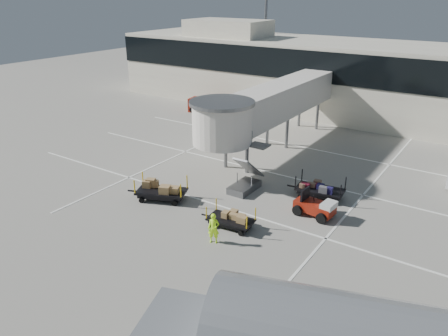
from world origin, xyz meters
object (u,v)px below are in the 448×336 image
Objects in this scene: baggage_tug at (316,207)px; suitcase_cart at (322,190)px; box_cart_far at (162,191)px; belt_loader at (207,106)px; box_cart_near at (229,220)px; ground_worker at (214,228)px.

baggage_tug is 2.76m from suitcase_cart.
baggage_tug is 10.36m from box_cart_far.
baggage_tug is 0.64× the size of box_cart_far.
box_cart_far is at bearing -71.02° from belt_loader.
box_cart_near is 0.84× the size of box_cart_far.
suitcase_cart is (-0.67, 2.67, -0.05)m from baggage_tug.
belt_loader is (-17.17, 22.93, -0.10)m from ground_worker.
box_cart_far is (-5.89, 0.58, 0.11)m from box_cart_near.
box_cart_far is 2.32× the size of ground_worker.
baggage_tug is 5.74m from box_cart_near.
baggage_tug is at bearing 35.15° from ground_worker.
box_cart_far is 0.92× the size of belt_loader.
ground_worker is at bearing -62.65° from belt_loader.
belt_loader is at bearing 146.11° from baggage_tug.
baggage_tug reaches higher than box_cart_near.
box_cart_near is 1.98m from ground_worker.
baggage_tug is at bearing -1.37° from box_cart_far.
box_cart_far is at bearing 168.01° from box_cart_near.
suitcase_cart reaches higher than box_cart_near.
belt_loader is at bearing 95.88° from box_cart_far.
baggage_tug is at bearing -48.28° from belt_loader.
box_cart_near is 26.98m from belt_loader.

